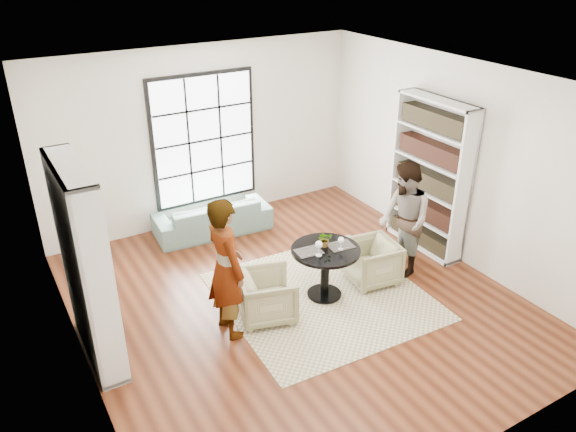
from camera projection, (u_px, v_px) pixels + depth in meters
ground at (296, 301)px, 7.68m from camera, size 6.00×6.00×0.00m
room_shell at (276, 203)px, 7.54m from camera, size 6.00×6.01×6.00m
rug at (322, 296)px, 7.78m from camera, size 2.76×2.76×0.01m
pedestal_table at (325, 262)px, 7.56m from camera, size 0.93×0.93×0.74m
sofa at (212, 217)px, 9.38m from camera, size 1.96×0.89×0.56m
armchair_left at (267, 296)px, 7.23m from camera, size 0.87×0.86×0.64m
armchair_right at (371, 262)px, 8.00m from camera, size 0.78×0.77×0.63m
person_left at (226, 268)px, 6.71m from camera, size 0.47×0.69×1.83m
person_right at (404, 220)px, 8.01m from camera, size 0.85×0.97×1.70m
placemat_left at (309, 252)px, 7.40m from camera, size 0.36×0.29×0.01m
placemat_right at (340, 246)px, 7.55m from camera, size 0.36×0.29×0.01m
cutlery_left at (309, 251)px, 7.40m from camera, size 0.16×0.23×0.01m
cutlery_right at (340, 245)px, 7.54m from camera, size 0.16×0.23×0.01m
wine_glass_left at (319, 245)px, 7.25m from camera, size 0.10×0.10×0.22m
wine_glass_right at (341, 241)px, 7.40m from camera, size 0.09×0.09×0.19m
flower_centerpiece at (325, 239)px, 7.49m from camera, size 0.23×0.22×0.21m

